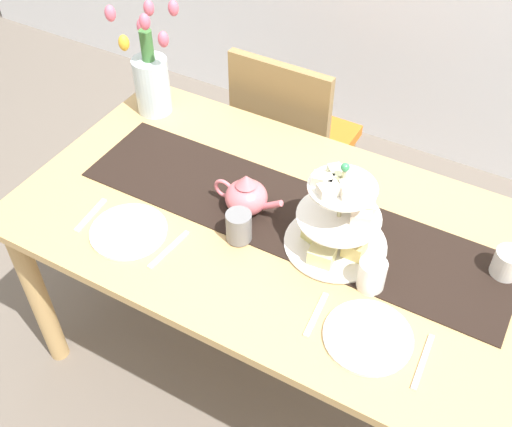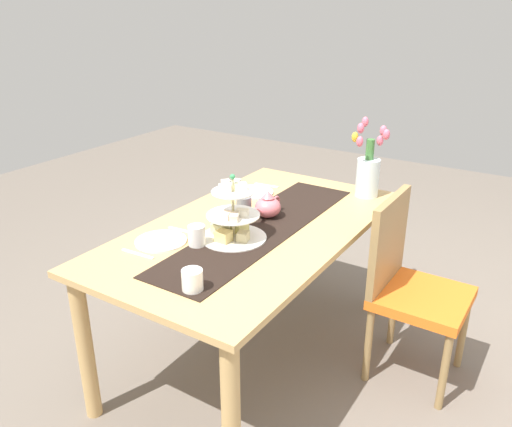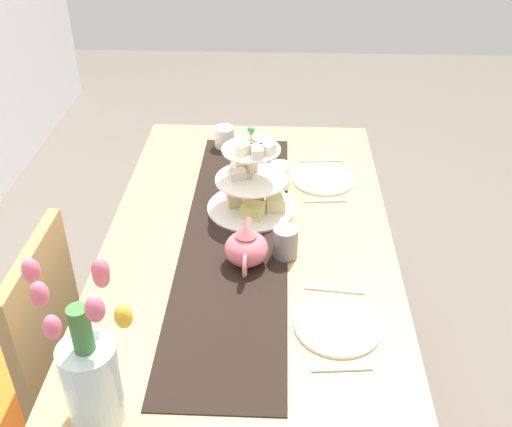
{
  "view_description": "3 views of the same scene",
  "coord_description": "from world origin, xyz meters",
  "views": [
    {
      "loc": [
        0.57,
        -1.18,
        2.08
      ],
      "look_at": [
        -0.08,
        -0.03,
        0.78
      ],
      "focal_mm": 43.45,
      "sensor_mm": 36.0,
      "label": 1
    },
    {
      "loc": [
        1.91,
        1.23,
        1.74
      ],
      "look_at": [
        -0.03,
        -0.0,
        0.8
      ],
      "focal_mm": 36.36,
      "sensor_mm": 36.0,
      "label": 2
    },
    {
      "loc": [
        -1.55,
        -0.09,
        1.87
      ],
      "look_at": [
        0.01,
        -0.02,
        0.84
      ],
      "focal_mm": 42.52,
      "sensor_mm": 36.0,
      "label": 3
    }
  ],
  "objects": [
    {
      "name": "knife_right",
      "position": [
        0.52,
        -0.25,
        0.75
      ],
      "size": [
        0.02,
        0.17,
        0.01
      ],
      "primitive_type": "cube",
      "rotation": [
        0.0,
        0.0,
        0.05
      ],
      "color": "silver",
      "rests_on": "dining_table"
    },
    {
      "name": "ground_plane",
      "position": [
        0.0,
        0.0,
        0.0
      ],
      "size": [
        8.0,
        8.0,
        0.0
      ],
      "primitive_type": "plane",
      "color": "#6B6056"
    },
    {
      "name": "dinner_plate_right",
      "position": [
        0.38,
        -0.25,
        0.75
      ],
      "size": [
        0.23,
        0.23,
        0.01
      ],
      "primitive_type": "cylinder",
      "color": "white",
      "rests_on": "dining_table"
    },
    {
      "name": "cream_jug",
      "position": [
        0.62,
        0.13,
        0.79
      ],
      "size": [
        0.08,
        0.08,
        0.08
      ],
      "primitive_type": "cylinder",
      "color": "white",
      "rests_on": "dining_table"
    },
    {
      "name": "chair_left",
      "position": [
        -0.31,
        0.68,
        0.5
      ],
      "size": [
        0.42,
        0.42,
        0.91
      ],
      "color": "olive",
      "rests_on": "ground_plane"
    },
    {
      "name": "fork_left",
      "position": [
        -0.53,
        -0.25,
        0.75
      ],
      "size": [
        0.03,
        0.15,
        0.01
      ],
      "primitive_type": "cube",
      "rotation": [
        0.0,
        0.0,
        0.09
      ],
      "color": "silver",
      "rests_on": "dining_table"
    },
    {
      "name": "fork_right",
      "position": [
        0.23,
        -0.25,
        0.75
      ],
      "size": [
        0.03,
        0.15,
        0.01
      ],
      "primitive_type": "cube",
      "rotation": [
        0.0,
        0.0,
        0.08
      ],
      "color": "silver",
      "rests_on": "dining_table"
    },
    {
      "name": "mug_grey",
      "position": [
        -0.09,
        -0.11,
        0.8
      ],
      "size": [
        0.08,
        0.08,
        0.09
      ],
      "primitive_type": "cylinder",
      "color": "slate",
      "rests_on": "table_runner"
    },
    {
      "name": "mug_white_text",
      "position": [
        0.32,
        -0.09,
        0.79
      ],
      "size": [
        0.08,
        0.08,
        0.09
      ],
      "primitive_type": "cylinder",
      "color": "white",
      "rests_on": "dining_table"
    },
    {
      "name": "tiered_cake_stand",
      "position": [
        0.17,
        -0.01,
        0.84
      ],
      "size": [
        0.3,
        0.3,
        0.3
      ],
      "color": "beige",
      "rests_on": "table_runner"
    },
    {
      "name": "teapot",
      "position": [
        -0.13,
        0.0,
        0.81
      ],
      "size": [
        0.24,
        0.13,
        0.14
      ],
      "color": "#D66B75",
      "rests_on": "table_runner"
    },
    {
      "name": "dinner_plate_left",
      "position": [
        -0.38,
        -0.25,
        0.75
      ],
      "size": [
        0.23,
        0.23,
        0.01
      ],
      "primitive_type": "cylinder",
      "color": "white",
      "rests_on": "dining_table"
    },
    {
      "name": "dining_table",
      "position": [
        0.0,
        0.0,
        0.64
      ],
      "size": [
        1.64,
        0.91,
        0.75
      ],
      "color": "tan",
      "rests_on": "ground_plane"
    },
    {
      "name": "knife_left",
      "position": [
        -0.24,
        -0.25,
        0.75
      ],
      "size": [
        0.03,
        0.17,
        0.01
      ],
      "primitive_type": "cube",
      "rotation": [
        0.0,
        0.0,
        -0.1
      ],
      "color": "silver",
      "rests_on": "dining_table"
    },
    {
      "name": "tulip_vase",
      "position": [
        -0.69,
        0.3,
        0.89
      ],
      "size": [
        0.21,
        0.23,
        0.42
      ],
      "color": "silver",
      "rests_on": "dining_table"
    },
    {
      "name": "table_runner",
      "position": [
        0.0,
        0.04,
        0.75
      ],
      "size": [
        1.36,
        0.33,
        0.0
      ],
      "primitive_type": "cube",
      "color": "black",
      "rests_on": "dining_table"
    }
  ]
}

